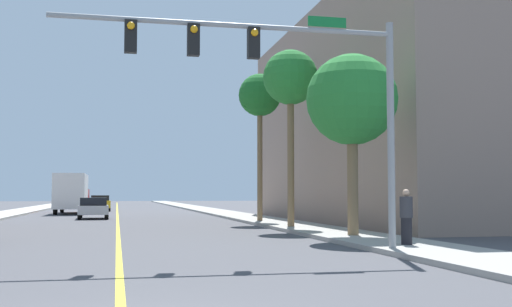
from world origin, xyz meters
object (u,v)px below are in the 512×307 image
at_px(traffic_signal_mast, 283,72).
at_px(palm_near, 352,101).
at_px(palm_mid, 290,80).
at_px(palm_far, 260,98).
at_px(delivery_truck, 72,193).
at_px(car_yellow, 100,203).
at_px(car_silver, 93,208).
at_px(pedestrian, 406,217).

relative_size(traffic_signal_mast, palm_near, 1.41).
relative_size(palm_mid, palm_far, 0.99).
bearing_deg(delivery_truck, palm_mid, -66.07).
distance_m(palm_near, car_yellow, 41.58).
height_order(palm_mid, car_silver, palm_mid).
bearing_deg(car_silver, car_yellow, 88.56).
distance_m(palm_far, car_silver, 14.06).
relative_size(traffic_signal_mast, delivery_truck, 1.04).
distance_m(car_silver, pedestrian, 27.49).
bearing_deg(palm_mid, car_silver, 122.17).
distance_m(traffic_signal_mast, car_yellow, 46.10).
bearing_deg(delivery_truck, traffic_signal_mast, -77.98).
height_order(palm_far, pedestrian, palm_far).
distance_m(traffic_signal_mast, palm_near, 6.74).
relative_size(traffic_signal_mast, car_silver, 2.13).
distance_m(delivery_truck, pedestrian, 38.77).
bearing_deg(palm_far, traffic_signal_mast, -100.86).
bearing_deg(delivery_truck, palm_far, -59.52).
xyz_separation_m(car_yellow, delivery_truck, (-2.08, -7.68, 0.94)).
bearing_deg(traffic_signal_mast, palm_mid, 73.48).
bearing_deg(traffic_signal_mast, pedestrian, 13.87).
xyz_separation_m(palm_near, pedestrian, (-0.03, -4.39, -4.08)).
xyz_separation_m(palm_mid, pedestrian, (0.51, -10.84, -5.97)).
distance_m(traffic_signal_mast, palm_mid, 12.51).
distance_m(traffic_signal_mast, car_silver, 27.61).
height_order(traffic_signal_mast, palm_far, palm_far).
distance_m(palm_near, pedestrian, 6.00).
relative_size(traffic_signal_mast, palm_far, 1.13).
bearing_deg(traffic_signal_mast, car_silver, 102.31).
xyz_separation_m(traffic_signal_mast, car_yellow, (-5.87, 45.54, -4.15)).
bearing_deg(palm_near, delivery_truck, 110.28).
bearing_deg(pedestrian, palm_mid, 112.21).
bearing_deg(car_yellow, palm_mid, -76.32).
height_order(traffic_signal_mast, car_silver, traffic_signal_mast).
relative_size(palm_near, pedestrian, 4.07).
distance_m(palm_mid, pedestrian, 12.39).
bearing_deg(traffic_signal_mast, car_yellow, 97.35).
bearing_deg(palm_mid, palm_near, -85.22).
xyz_separation_m(car_yellow, pedestrian, (9.89, -44.55, 0.19)).
xyz_separation_m(palm_far, car_silver, (-9.32, 8.40, -6.35)).
height_order(palm_near, car_silver, palm_near).
height_order(palm_mid, palm_far, palm_far).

